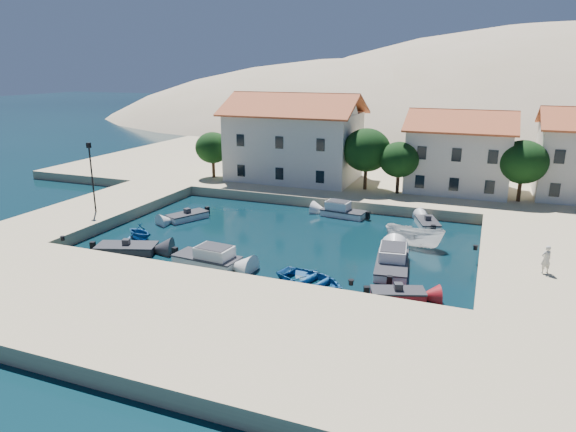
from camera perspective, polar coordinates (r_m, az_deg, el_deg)
The scene contains 22 objects.
ground at distance 33.66m, azimuth -6.82°, elevation -7.64°, with size 400.00×400.00×0.00m, color black.
quay_south at distance 28.85m, azimuth -12.57°, elevation -11.13°, with size 52.00×12.00×1.00m, color tan.
quay_east at distance 39.61m, azimuth 28.42°, elevation -5.06°, with size 11.00×20.00×1.00m, color tan.
quay_west at distance 51.81m, azimuth -20.29°, elevation 0.64°, with size 8.00×20.00×1.00m, color tan.
quay_north at distance 67.50m, azimuth 10.13°, elevation 4.88°, with size 80.00×36.00×1.00m, color tan.
hills at distance 155.16m, azimuth 22.98°, elevation 1.22°, with size 254.00×176.00×99.00m.
building_left at distance 59.28m, azimuth 0.71°, elevation 8.90°, with size 14.70×9.45×9.70m.
building_mid at distance 56.65m, azimuth 18.49°, elevation 6.98°, with size 10.50×8.40×8.30m.
trees at distance 54.14m, azimuth 10.26°, elevation 6.75°, with size 37.30×5.30×6.45m.
lamppost at distance 48.46m, azimuth -21.00°, elevation 4.71°, with size 0.35×0.25×6.22m.
bollards at distance 35.37m, azimuth 0.10°, elevation -4.30°, with size 29.36×9.56×0.30m.
motorboat_grey_sw at distance 40.85m, azimuth -17.47°, elevation -3.48°, with size 4.85×3.30×1.25m.
cabin_cruiser_south at distance 37.11m, azimuth -9.01°, elevation -4.61°, with size 4.98×2.47×1.60m.
rowboat_south at distance 33.52m, azimuth 2.53°, elevation -7.64°, with size 3.44×4.81×1.00m, color #1C589B.
motorboat_red_se at distance 32.12m, azimuth 12.11°, elevation -8.54°, with size 3.54×2.44×1.25m.
cabin_cruiser_east at distance 36.43m, azimuth 11.48°, elevation -5.14°, with size 2.86×5.60×1.60m.
boat_east at distance 41.59m, azimuth 13.78°, elevation -3.26°, with size 1.78×4.73×1.83m, color white.
motorboat_white_ne at distance 46.69m, azimuth 15.23°, elevation -0.82°, with size 2.70×3.81×1.25m.
rowboat_west at distance 43.94m, azimuth -16.13°, elevation -2.38°, with size 2.37×2.75×1.45m, color #1C589B.
motorboat_white_west at distance 48.13m, azimuth -11.10°, elevation -0.04°, with size 3.10×4.08×1.25m.
cabin_cruiser_north at distance 48.39m, azimuth 6.18°, elevation 0.49°, with size 4.32×2.25×1.60m.
pedestrian at distance 36.22m, azimuth 26.75°, elevation -4.32°, with size 0.67×0.44×1.84m, color beige.
Camera 1 is at (14.87, -26.95, 13.61)m, focal length 32.00 mm.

